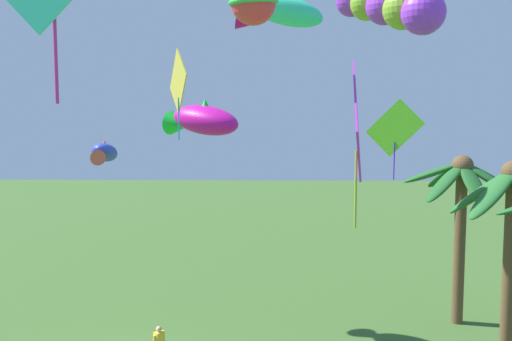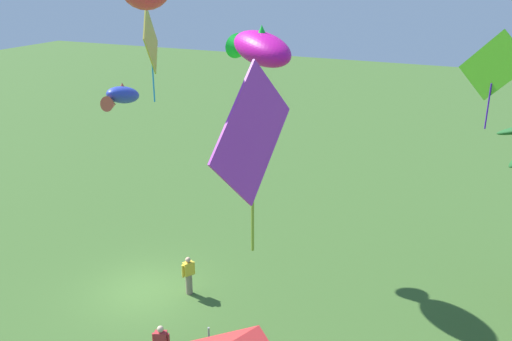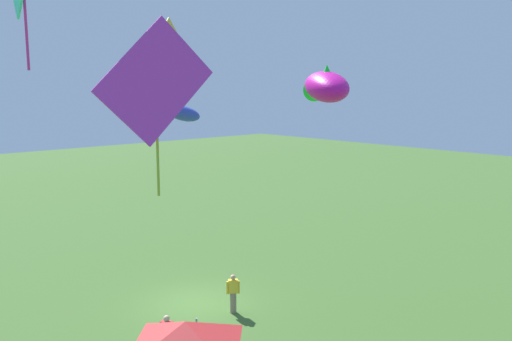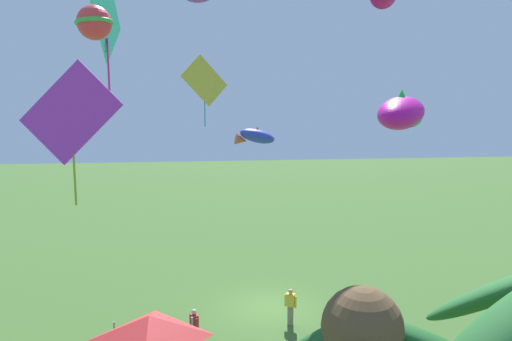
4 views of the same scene
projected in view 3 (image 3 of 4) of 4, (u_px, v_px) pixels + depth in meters
ground_plane at (195, 303)px, 22.21m from camera, size 120.00×120.00×0.00m
spectator_0 at (167, 338)px, 17.43m from camera, size 0.36×0.52×1.59m
spectator_1 at (233, 293)px, 21.21m from camera, size 0.47×0.40×1.59m
festival_tent at (185, 335)px, 14.04m from camera, size 2.86×2.86×2.85m
kite_fish_2 at (181, 114)px, 20.25m from camera, size 1.86×0.89×0.91m
kite_diamond_4 at (156, 84)px, 10.89m from camera, size 2.67×0.44×3.75m
kite_fish_5 at (325, 87)px, 21.89m from camera, size 3.37×3.93×1.71m
kite_diamond_8 at (173, 50)px, 16.37m from camera, size 1.70×0.78×2.58m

